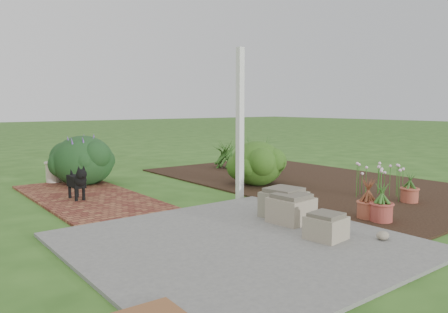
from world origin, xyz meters
TOP-DOWN VIEW (x-y plane):
  - ground at (0.00, 0.00)m, footprint 80.00×80.00m
  - concrete_patio at (-1.25, -1.75)m, footprint 3.50×3.50m
  - brick_path at (-1.70, 1.75)m, footprint 1.60×3.50m
  - garden_bed at (2.50, 0.50)m, footprint 4.00×7.00m
  - veranda_post at (0.30, 0.10)m, footprint 0.10×0.10m
  - stone_trough_near at (-0.40, -2.29)m, footprint 0.44×0.44m
  - stone_trough_mid at (-0.05, -1.27)m, footprint 0.59×0.59m
  - stone_trough_far at (-0.19, -1.55)m, footprint 0.53×0.53m
  - black_dog at (-1.92, 1.55)m, footprint 0.19×0.61m
  - cream_ceramic_urn at (-1.73, 3.48)m, footprint 0.38×0.38m
  - evergreen_shrub at (1.35, 0.84)m, footprint 1.14×1.14m
  - agapanthus_clump_back at (2.28, 1.80)m, footprint 1.39×1.39m
  - agapanthus_clump_front at (2.29, 3.01)m, footprint 0.99×0.99m
  - pink_flower_patch at (2.12, -1.39)m, footprint 1.09×1.09m
  - terracotta_pot_bronze at (0.83, -2.01)m, footprint 0.32×0.32m
  - terracotta_pot_small_left at (2.23, -1.83)m, footprint 0.31×0.31m
  - terracotta_pot_small_right at (0.83, -2.22)m, footprint 0.36×0.36m
  - purple_flowering_bush at (-1.29, 3.02)m, footprint 1.24×1.24m

SIDE VIEW (x-z plane):
  - ground at x=0.00m, z-range 0.00..0.00m
  - garden_bed at x=2.50m, z-range 0.00..0.03m
  - concrete_patio at x=-1.25m, z-range 0.00..0.04m
  - brick_path at x=-1.70m, z-range 0.00..0.04m
  - terracotta_pot_small_left at x=2.23m, z-range 0.03..0.25m
  - terracotta_pot_bronze at x=0.83m, z-range 0.03..0.26m
  - terracotta_pot_small_right at x=0.83m, z-range 0.03..0.27m
  - stone_trough_near at x=-0.40m, z-range 0.04..0.30m
  - stone_trough_far at x=-0.19m, z-range 0.04..0.36m
  - stone_trough_mid at x=-0.05m, z-range 0.04..0.38m
  - cream_ceramic_urn at x=-1.73m, z-range 0.04..0.44m
  - pink_flower_patch at x=2.12m, z-range 0.03..0.61m
  - black_dog at x=-1.92m, z-range 0.09..0.61m
  - agapanthus_clump_front at x=2.29m, z-range 0.03..0.83m
  - evergreen_shrub at x=1.35m, z-range 0.03..0.90m
  - purple_flowering_bush at x=-1.29m, z-range 0.00..1.00m
  - agapanthus_clump_back at x=2.28m, z-range 0.03..0.98m
  - veranda_post at x=0.30m, z-range 0.00..2.50m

